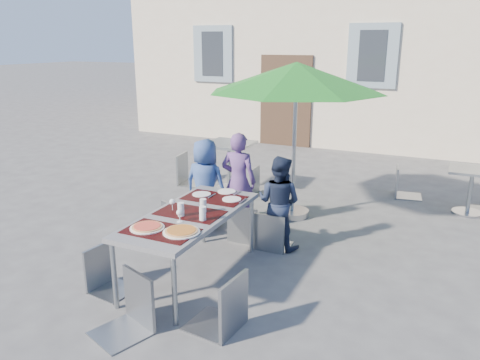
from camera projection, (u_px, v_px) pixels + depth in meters
The scene contains 21 objects.
ground at pixel (217, 315), 4.46m from camera, with size 90.00×90.00×0.00m, color #48484A.
dining_table at pixel (190, 218), 5.00m from camera, with size 0.80×1.85×0.76m.
pizza_near_left at pixel (147, 227), 4.56m from camera, with size 0.34×0.34×0.03m.
pizza_near_right at pixel (181, 231), 4.46m from camera, with size 0.36×0.36×0.03m.
glassware at pixel (192, 209), 4.87m from camera, with size 0.51×0.41×0.15m.
place_settings at pixel (220, 195), 5.54m from camera, with size 0.67×0.46×0.01m.
child_0 at pixel (205, 184), 6.43m from camera, with size 0.61×0.40×1.25m, color #334D8C.
child_1 at pixel (239, 181), 6.38m from camera, with size 0.49×0.32×1.35m, color #5F3D7E.
child_2 at pixel (279, 202), 5.79m from camera, with size 0.57×0.33×1.18m, color #1B233B.
chair_0 at pixel (176, 198), 6.13m from camera, with size 0.53×0.53×0.91m.
chair_1 at pixel (246, 201), 5.97m from camera, with size 0.42×0.42×0.94m.
chair_2 at pixel (272, 208), 5.73m from camera, with size 0.41×0.41×0.92m.
chair_3 at pixel (104, 243), 4.79m from camera, with size 0.45×0.44×0.89m.
chair_4 at pixel (223, 269), 4.07m from camera, with size 0.50×0.50×1.02m.
chair_5 at pixel (127, 270), 4.07m from camera, with size 0.57×0.58×1.01m.
patio_umbrella at pixel (296, 78), 6.43m from camera, with size 2.49×2.49×2.24m.
cafe_table_0 at pixel (229, 156), 8.10m from camera, with size 0.78×0.78×0.83m.
bg_chair_l_0 at pixel (187, 150), 8.43m from camera, with size 0.53×0.52×1.05m.
bg_chair_r_0 at pixel (250, 164), 7.87m from camera, with size 0.42×0.42×0.90m.
cafe_table_1 at pixel (471, 184), 6.95m from camera, with size 0.66×0.66×0.70m.
bg_chair_l_1 at pixel (405, 164), 7.74m from camera, with size 0.48×0.48×0.96m.
Camera 1 is at (1.85, -3.45, 2.51)m, focal length 35.00 mm.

